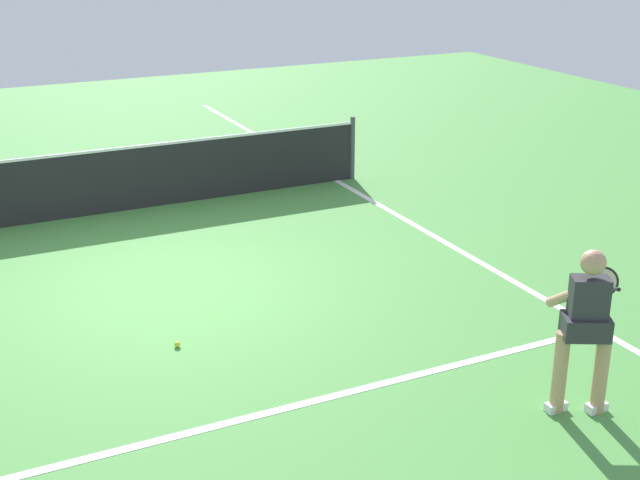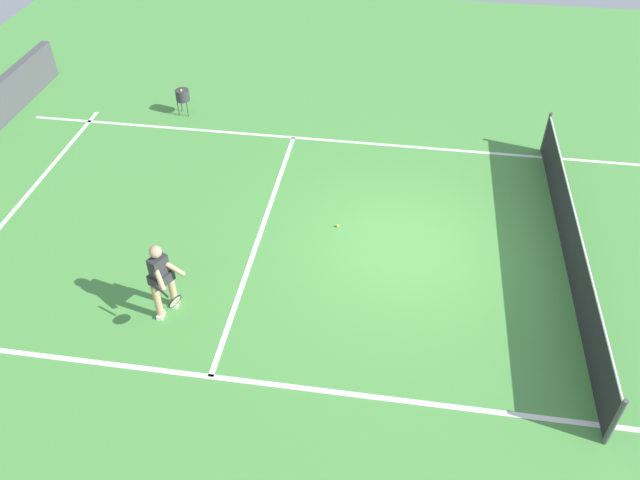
% 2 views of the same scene
% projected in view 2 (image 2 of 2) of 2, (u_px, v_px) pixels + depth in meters
% --- Properties ---
extents(ground_plane, '(28.59, 28.59, 0.00)m').
position_uv_depth(ground_plane, '(403.00, 245.00, 12.96)').
color(ground_plane, '#4C9342').
extents(baseline_marking, '(8.61, 0.10, 0.01)m').
position_uv_depth(baseline_marking, '(16.00, 208.00, 13.92)').
color(baseline_marking, white).
rests_on(baseline_marking, ground).
extents(service_line_marking, '(7.61, 0.10, 0.01)m').
position_uv_depth(service_line_marking, '(261.00, 231.00, 13.30)').
color(service_line_marking, white).
rests_on(service_line_marking, ground).
extents(sideline_left_marking, '(0.10, 19.99, 0.01)m').
position_uv_depth(sideline_left_marking, '(411.00, 147.00, 15.82)').
color(sideline_left_marking, white).
rests_on(sideline_left_marking, ground).
extents(sideline_right_marking, '(0.10, 19.99, 0.01)m').
position_uv_depth(sideline_right_marking, '(391.00, 399.00, 10.10)').
color(sideline_right_marking, white).
rests_on(sideline_right_marking, ground).
extents(court_net, '(8.29, 0.08, 1.06)m').
position_uv_depth(court_net, '(571.00, 242.00, 12.28)').
color(court_net, '#4C4C51').
rests_on(court_net, ground).
extents(tennis_player, '(1.05, 0.82, 1.55)m').
position_uv_depth(tennis_player, '(162.00, 278.00, 11.00)').
color(tennis_player, tan).
rests_on(tennis_player, ground).
extents(tennis_ball_near, '(0.07, 0.07, 0.07)m').
position_uv_depth(tennis_ball_near, '(338.00, 226.00, 13.39)').
color(tennis_ball_near, '#D1E533').
rests_on(tennis_ball_near, ground).
extents(ball_hopper, '(0.36, 0.36, 0.74)m').
position_uv_depth(ball_hopper, '(183.00, 95.00, 16.74)').
color(ball_hopper, '#333338').
rests_on(ball_hopper, ground).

